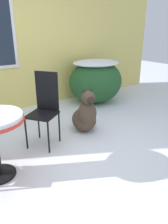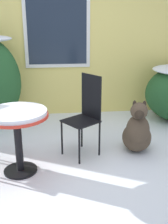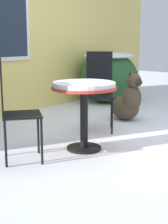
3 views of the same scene
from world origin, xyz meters
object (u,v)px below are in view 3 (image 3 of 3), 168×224
at_px(patio_chair_near_table, 13,106).
at_px(patio_table, 84,95).
at_px(patio_chair_far_side, 99,88).
at_px(dog, 128,102).

bearing_deg(patio_chair_near_table, patio_table, -75.57).
relative_size(patio_chair_far_side, dog, 1.40).
distance_m(patio_chair_near_table, patio_chair_far_side, 1.54).
bearing_deg(patio_table, patio_chair_far_side, 25.48).
bearing_deg(patio_chair_near_table, dog, -50.87).
bearing_deg(dog, patio_chair_far_side, -168.26).
bearing_deg(patio_chair_far_side, patio_chair_near_table, -123.14).
bearing_deg(patio_chair_far_side, dog, 51.23).
distance_m(patio_chair_far_side, dog, 0.75).
bearing_deg(patio_chair_near_table, patio_chair_far_side, -49.13).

